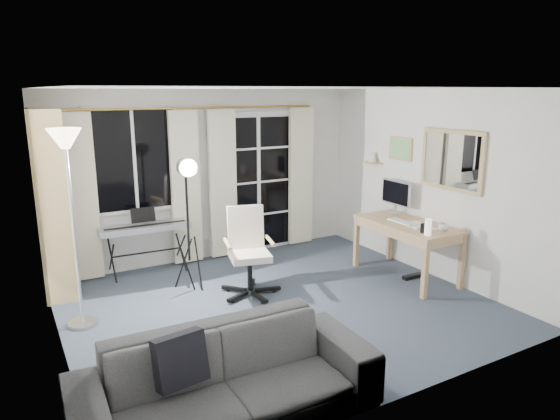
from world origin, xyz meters
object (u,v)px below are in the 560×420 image
object	(u,v)px
keyboard_piano	(145,229)
studio_light	(187,183)
monitor	(396,194)
torchiere_lamp	(68,170)
bookshelf	(49,207)
mug	(444,226)
office_chair	(247,243)
sofa	(227,366)
desk	(407,229)

from	to	relation	value
keyboard_piano	studio_light	xyz separation A→B (m)	(0.32, -0.79, 0.70)
keyboard_piano	monitor	world-z (taller)	monitor
torchiere_lamp	monitor	xyz separation A→B (m)	(4.08, -0.17, -0.62)
bookshelf	torchiere_lamp	bearing A→B (deg)	-80.99
mug	monitor	bearing A→B (deg)	84.20
bookshelf	mug	size ratio (longest dim) A/B	18.23
bookshelf	studio_light	bearing A→B (deg)	-27.51
office_chair	mug	size ratio (longest dim) A/B	8.71
bookshelf	keyboard_piano	xyz separation A→B (m)	(1.10, -0.05, -0.40)
office_chair	sofa	xyz separation A→B (m)	(-1.19, -2.11, -0.18)
sofa	desk	bearing A→B (deg)	27.70
mug	torchiere_lamp	bearing A→B (deg)	164.26
keyboard_piano	sofa	bearing A→B (deg)	-92.10
mug	sofa	xyz separation A→B (m)	(-3.29, -1.03, -0.36)
office_chair	desk	xyz separation A→B (m)	(1.99, -0.58, 0.03)
keyboard_piano	desk	distance (m)	3.38
mug	studio_light	bearing A→B (deg)	151.93
sofa	studio_light	bearing A→B (deg)	78.34
monitor	sofa	bearing A→B (deg)	-149.35
office_chair	desk	world-z (taller)	office_chair
bookshelf	mug	distance (m)	4.70
keyboard_piano	desk	world-z (taller)	keyboard_piano
keyboard_piano	office_chair	world-z (taller)	office_chair
torchiere_lamp	sofa	world-z (taller)	torchiere_lamp
bookshelf	studio_light	size ratio (longest dim) A/B	1.32
torchiere_lamp	desk	size ratio (longest dim) A/B	1.48
desk	sofa	bearing A→B (deg)	-154.05
studio_light	monitor	world-z (taller)	studio_light
studio_light	mug	distance (m)	3.09
torchiere_lamp	desk	distance (m)	4.06
keyboard_piano	office_chair	size ratio (longest dim) A/B	1.12
monitor	sofa	xyz separation A→B (m)	(-3.38, -1.98, -0.57)
desk	mug	distance (m)	0.53
studio_light	sofa	size ratio (longest dim) A/B	0.74
torchiere_lamp	sofa	distance (m)	2.56
studio_light	desk	size ratio (longest dim) A/B	1.21
keyboard_piano	studio_light	size ratio (longest dim) A/B	0.70
keyboard_piano	desk	xyz separation A→B (m)	(2.91, -1.72, 0.01)
studio_light	office_chair	bearing A→B (deg)	-28.43
keyboard_piano	office_chair	xyz separation A→B (m)	(0.91, -1.14, -0.02)
office_chair	desk	size ratio (longest dim) A/B	0.76
mug	desk	bearing A→B (deg)	101.31
studio_light	monitor	size ratio (longest dim) A/B	3.16
keyboard_piano	torchiere_lamp	bearing A→B (deg)	-129.02
office_chair	sofa	distance (m)	2.43
torchiere_lamp	studio_light	xyz separation A→B (m)	(1.30, 0.31, -0.30)
monitor	office_chair	bearing A→B (deg)	176.89
torchiere_lamp	sofa	bearing A→B (deg)	-71.98
sofa	mug	bearing A→B (deg)	19.45
torchiere_lamp	keyboard_piano	world-z (taller)	torchiere_lamp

